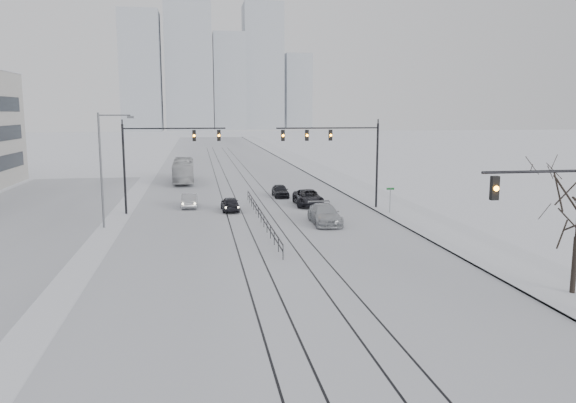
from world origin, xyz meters
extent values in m
cube|color=silver|center=(0.00, 60.00, 0.01)|extent=(22.00, 260.00, 0.02)
cube|color=white|center=(13.50, 60.00, 0.08)|extent=(5.00, 260.00, 0.16)
cube|color=gray|center=(11.05, 60.00, 0.06)|extent=(0.10, 260.00, 0.12)
cube|color=silver|center=(-20.00, 35.00, 0.01)|extent=(14.00, 60.00, 0.03)
cube|color=black|center=(-2.60, 40.00, 0.02)|extent=(0.10, 180.00, 0.01)
cube|color=black|center=(-1.20, 40.00, 0.02)|extent=(0.10, 180.00, 0.01)
cube|color=black|center=(1.20, 40.00, 0.02)|extent=(0.10, 180.00, 0.01)
cube|color=black|center=(2.60, 40.00, 0.02)|extent=(0.10, 180.00, 0.01)
cube|color=#A1A8B1|center=(-30.00, 260.00, 27.50)|extent=(18.00, 18.00, 55.00)
cube|color=#A1A8B1|center=(-8.00, 268.00, 36.00)|extent=(22.00, 22.00, 72.00)
cube|color=#A1A8B1|center=(12.00, 276.00, 24.00)|extent=(16.00, 16.00, 48.00)
cube|color=#A1A8B1|center=(30.00, 284.00, 32.00)|extent=(20.00, 20.00, 64.00)
cube|color=#A1A8B1|center=(50.00, 292.00, 20.00)|extent=(14.00, 14.00, 40.00)
cylinder|color=black|center=(9.40, 6.00, 6.60)|extent=(6.00, 0.12, 0.12)
cube|color=black|center=(7.00, 6.00, 5.95)|extent=(0.32, 0.24, 1.00)
sphere|color=orange|center=(7.00, 5.86, 5.95)|extent=(0.22, 0.22, 0.22)
cylinder|color=black|center=(11.50, 35.00, 4.00)|extent=(0.20, 0.20, 8.00)
cylinder|color=black|center=(6.75, 35.00, 7.60)|extent=(9.50, 0.12, 0.12)
cube|color=black|center=(2.60, 35.00, 6.95)|extent=(0.32, 0.24, 1.00)
sphere|color=orange|center=(2.60, 34.86, 6.95)|extent=(0.22, 0.22, 0.22)
cube|color=black|center=(4.80, 35.00, 6.95)|extent=(0.32, 0.24, 1.00)
sphere|color=orange|center=(4.80, 34.86, 6.95)|extent=(0.22, 0.22, 0.22)
cube|color=black|center=(7.00, 35.00, 6.95)|extent=(0.32, 0.24, 1.00)
sphere|color=orange|center=(7.00, 34.86, 6.95)|extent=(0.22, 0.22, 0.22)
cylinder|color=black|center=(-11.50, 36.00, 4.00)|extent=(0.20, 0.20, 8.00)
cylinder|color=black|center=(-7.00, 36.00, 7.60)|extent=(9.00, 0.12, 0.12)
cube|color=black|center=(-3.10, 36.00, 6.95)|extent=(0.32, 0.24, 1.00)
sphere|color=orange|center=(-3.10, 35.86, 6.95)|extent=(0.22, 0.22, 0.22)
cube|color=black|center=(-5.30, 36.00, 6.95)|extent=(0.32, 0.24, 1.00)
sphere|color=orange|center=(-5.30, 35.86, 6.95)|extent=(0.22, 0.22, 0.22)
cylinder|color=#595B60|center=(-12.50, 30.00, 4.50)|extent=(0.16, 0.16, 9.00)
cylinder|color=#595B60|center=(-11.30, 30.00, 8.80)|extent=(2.40, 0.10, 0.10)
cube|color=#595B60|center=(-10.10, 30.00, 8.65)|extent=(0.50, 0.25, 0.18)
cylinder|color=black|center=(13.20, 9.00, 1.50)|extent=(0.26, 0.26, 3.00)
cube|color=black|center=(0.00, 30.00, 0.95)|extent=(0.06, 24.00, 0.06)
cube|color=black|center=(0.00, 30.00, 0.55)|extent=(0.06, 24.00, 0.06)
cylinder|color=#595B60|center=(11.80, 32.00, 1.20)|extent=(0.06, 0.06, 2.40)
cube|color=#0C4C19|center=(11.80, 32.00, 2.30)|extent=(0.70, 0.04, 0.18)
imported|color=black|center=(-2.19, 35.91, 0.67)|extent=(1.68, 3.95, 1.33)
imported|color=#A1A4A9|center=(-5.90, 38.55, 0.67)|extent=(1.54, 4.11, 1.34)
imported|color=black|center=(5.50, 37.82, 0.76)|extent=(2.75, 5.55, 1.51)
imported|color=#ABAEB3|center=(5.07, 28.64, 0.78)|extent=(2.30, 5.45, 1.57)
imported|color=black|center=(3.65, 43.84, 0.66)|extent=(1.59, 3.89, 1.32)
imported|color=#BABCBE|center=(-6.88, 58.14, 1.51)|extent=(2.62, 10.88, 3.02)
camera|label=1|loc=(-5.07, -15.24, 9.06)|focal=35.00mm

